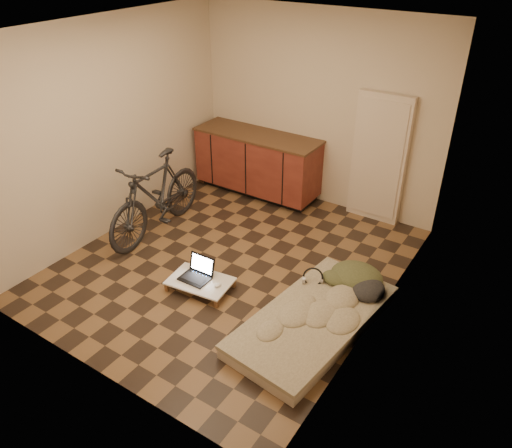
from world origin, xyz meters
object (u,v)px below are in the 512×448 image
Objects in this scene: laptop at (198,273)px; lap_desk at (200,281)px; futon at (313,321)px; bicycle at (156,192)px.

lap_desk is at bearing -32.52° from laptop.
bicycle is at bearing 175.21° from futon.
bicycle reaches higher than futon.
futon reaches higher than lap_desk.
bicycle is 2.43× the size of lap_desk.
bicycle is 1.44m from lap_desk.
lap_desk is (1.19, -0.65, -0.47)m from bicycle.
futon is at bearing -1.15° from lap_desk.
futon is (2.50, -0.51, -0.49)m from bicycle.
lap_desk is 0.10m from laptop.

